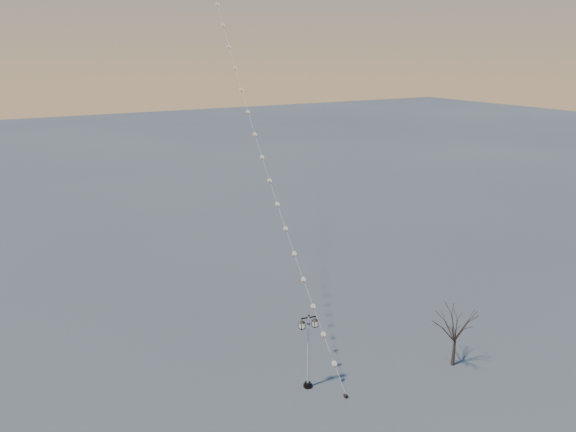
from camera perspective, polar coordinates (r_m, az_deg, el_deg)
ground at (r=31.35m, az=5.47°, el=-18.42°), size 300.00×300.00×0.00m
street_lamp at (r=30.60m, az=2.15°, el=-13.73°), size 1.13×0.54×4.51m
bare_tree at (r=34.06m, az=17.33°, el=-11.33°), size 2.09×2.09×3.47m
kite_train at (r=42.69m, az=-5.72°, el=18.96°), size 5.11×37.55×39.51m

